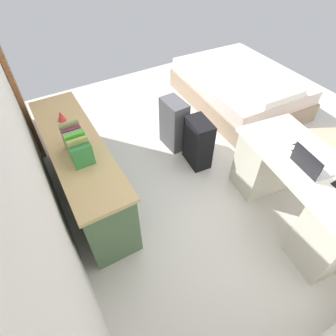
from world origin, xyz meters
name	(u,v)px	position (x,y,z in m)	size (l,w,h in m)	color
ground_plane	(220,155)	(0.00, 0.00, 0.00)	(5.18, 5.18, 0.00)	beige
wall_back	(12,122)	(0.00, 2.06, 1.29)	(4.18, 0.10, 2.57)	silver
door_wooden	(7,68)	(1.54, 1.98, 1.02)	(0.88, 0.05, 2.04)	brown
desk	(299,192)	(-1.09, -0.04, 0.39)	(1.52, 0.85, 0.74)	silver
credenza	(83,171)	(0.20, 1.67, 0.39)	(1.80, 0.48, 0.79)	#4C6B47
bed	(239,88)	(0.87, -0.99, 0.24)	(1.97, 1.50, 0.58)	gray
suitcase_black	(198,143)	(0.06, 0.33, 0.31)	(0.36, 0.22, 0.61)	black
suitcase_spare_grey	(174,124)	(0.49, 0.41, 0.33)	(0.36, 0.22, 0.66)	#4C4C51
laptop	(309,165)	(-1.09, 0.02, 0.79)	(0.34, 0.26, 0.21)	#B7B7BC
computer_mouse	(292,148)	(-0.84, -0.06, 0.75)	(0.06, 0.10, 0.03)	white
cell_phone_by_mouse	(295,147)	(-0.84, -0.11, 0.74)	(0.07, 0.14, 0.01)	black
book_row	(78,146)	(0.01, 1.68, 0.89)	(0.35, 0.17, 0.24)	#317D3C
figurine_small	(61,116)	(0.59, 1.68, 0.84)	(0.08, 0.08, 0.11)	red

